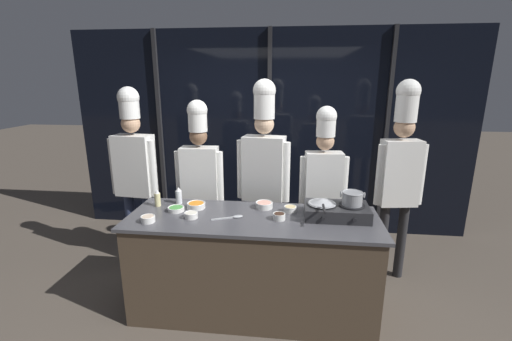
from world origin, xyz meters
TOP-DOWN VIEW (x-y plane):
  - ground_plane at (0.00, 0.00)m, footprint 24.00×24.00m
  - window_wall_back at (0.00, 1.84)m, footprint 5.32×0.09m
  - demo_counter at (0.00, 0.00)m, footprint 2.18×0.76m
  - portable_stove at (0.72, 0.08)m, footprint 0.54×0.35m
  - frying_pan at (0.59, 0.08)m, footprint 0.24×0.42m
  - stock_pot at (0.84, 0.08)m, footprint 0.20×0.18m
  - squeeze_bottle_oil at (-0.92, 0.16)m, footprint 0.06×0.06m
  - squeeze_bottle_clear at (-0.74, 0.25)m, footprint 0.06×0.06m
  - prep_bowl_scallions at (-0.71, 0.06)m, footprint 0.15×0.15m
  - prep_bowl_garlic at (-0.52, -0.08)m, footprint 0.12×0.12m
  - prep_bowl_chicken at (-0.85, -0.20)m, footprint 0.12×0.12m
  - prep_bowl_soy_glaze at (0.23, -0.03)m, footprint 0.11×0.11m
  - prep_bowl_ginger at (0.32, 0.15)m, footprint 0.11×0.11m
  - prep_bowl_carrots at (-0.54, 0.15)m, footprint 0.17×0.17m
  - prep_bowl_shrimp at (0.08, 0.23)m, footprint 0.16×0.16m
  - serving_spoon_slotted at (-0.16, -0.03)m, footprint 0.27×0.14m
  - chef_head at (-1.39, 0.72)m, footprint 0.54×0.25m
  - chef_sous at (-0.65, 0.67)m, footprint 0.51×0.22m
  - chef_line at (0.03, 0.70)m, footprint 0.55×0.28m
  - chef_pastry at (0.64, 0.70)m, footprint 0.49×0.22m
  - chef_apprentice at (1.39, 0.72)m, footprint 0.49×0.25m

SIDE VIEW (x-z plane):
  - ground_plane at x=0.00m, z-range 0.00..0.00m
  - demo_counter at x=0.00m, z-range 0.00..0.92m
  - serving_spoon_slotted at x=-0.16m, z-range 0.92..0.93m
  - prep_bowl_scallions at x=-0.71m, z-range 0.92..0.96m
  - prep_bowl_garlic at x=-0.52m, z-range 0.92..0.97m
  - prep_bowl_carrots at x=-0.54m, z-range 0.92..0.98m
  - prep_bowl_chicken at x=-0.85m, z-range 0.92..0.98m
  - prep_bowl_ginger at x=0.32m, z-range 0.92..0.98m
  - prep_bowl_soy_glaze at x=0.23m, z-range 0.92..0.98m
  - prep_bowl_shrimp at x=0.08m, z-range 0.92..0.98m
  - portable_stove at x=0.72m, z-range 0.92..1.04m
  - squeeze_bottle_oil at x=-0.92m, z-range 0.92..1.08m
  - squeeze_bottle_clear at x=-0.74m, z-range 0.92..1.08m
  - frying_pan at x=0.59m, z-range 1.04..1.08m
  - chef_pastry at x=0.64m, z-range 0.17..1.99m
  - stock_pot at x=0.84m, z-range 1.04..1.16m
  - chef_sous at x=-0.65m, z-range 0.17..2.04m
  - chef_head at x=-1.39m, z-range 0.19..2.18m
  - chef_line at x=0.03m, z-range 0.17..2.25m
  - chef_apprentice at x=1.39m, z-range 0.21..2.29m
  - window_wall_back at x=0.00m, z-range 0.00..2.70m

